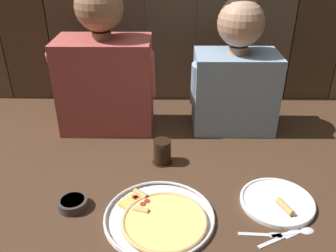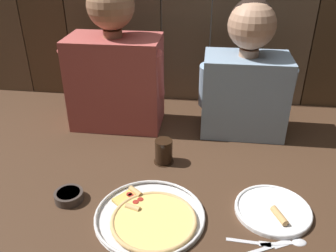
{
  "view_description": "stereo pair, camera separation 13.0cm",
  "coord_description": "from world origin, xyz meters",
  "px_view_note": "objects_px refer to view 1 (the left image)",
  "views": [
    {
      "loc": [
        -0.0,
        -1.04,
        0.81
      ],
      "look_at": [
        -0.01,
        0.1,
        0.18
      ],
      "focal_mm": 38.22,
      "sensor_mm": 36.0,
      "label": 1
    },
    {
      "loc": [
        0.13,
        -1.03,
        0.81
      ],
      "look_at": [
        -0.01,
        0.1,
        0.18
      ],
      "focal_mm": 38.22,
      "sensor_mm": 36.0,
      "label": 2
    }
  ],
  "objects_px": {
    "pizza_tray": "(161,218)",
    "diner_left": "(105,66)",
    "drinking_glass": "(163,152)",
    "dipping_bowl": "(74,203)",
    "diner_right": "(237,72)",
    "dinner_plate": "(278,202)"
  },
  "relations": [
    {
      "from": "pizza_tray",
      "to": "dipping_bowl",
      "type": "xyz_separation_m",
      "value": [
        -0.29,
        0.06,
        0.01
      ]
    },
    {
      "from": "pizza_tray",
      "to": "dipping_bowl",
      "type": "height_order",
      "value": "dipping_bowl"
    },
    {
      "from": "dipping_bowl",
      "to": "diner_right",
      "type": "distance_m",
      "value": 0.86
    },
    {
      "from": "diner_left",
      "to": "dinner_plate",
      "type": "bearing_deg",
      "value": -40.01
    },
    {
      "from": "drinking_glass",
      "to": "diner_right",
      "type": "xyz_separation_m",
      "value": [
        0.32,
        0.3,
        0.22
      ]
    },
    {
      "from": "pizza_tray",
      "to": "diner_left",
      "type": "bearing_deg",
      "value": 112.34
    },
    {
      "from": "drinking_glass",
      "to": "dipping_bowl",
      "type": "distance_m",
      "value": 0.39
    },
    {
      "from": "dipping_bowl",
      "to": "diner_right",
      "type": "relative_size",
      "value": 0.17
    },
    {
      "from": "dinner_plate",
      "to": "dipping_bowl",
      "type": "height_order",
      "value": "dinner_plate"
    },
    {
      "from": "dinner_plate",
      "to": "diner_left",
      "type": "xyz_separation_m",
      "value": [
        -0.64,
        0.54,
        0.28
      ]
    },
    {
      "from": "dinner_plate",
      "to": "dipping_bowl",
      "type": "distance_m",
      "value": 0.68
    },
    {
      "from": "drinking_glass",
      "to": "diner_left",
      "type": "bearing_deg",
      "value": 130.44
    },
    {
      "from": "pizza_tray",
      "to": "drinking_glass",
      "type": "bearing_deg",
      "value": 90.38
    },
    {
      "from": "dinner_plate",
      "to": "diner_right",
      "type": "bearing_deg",
      "value": 97.91
    },
    {
      "from": "drinking_glass",
      "to": "diner_left",
      "type": "height_order",
      "value": "diner_left"
    },
    {
      "from": "dinner_plate",
      "to": "diner_left",
      "type": "bearing_deg",
      "value": 139.99
    },
    {
      "from": "dipping_bowl",
      "to": "dinner_plate",
      "type": "bearing_deg",
      "value": 1.83
    },
    {
      "from": "pizza_tray",
      "to": "drinking_glass",
      "type": "relative_size",
      "value": 3.62
    },
    {
      "from": "dinner_plate",
      "to": "diner_right",
      "type": "xyz_separation_m",
      "value": [
        -0.08,
        0.54,
        0.26
      ]
    },
    {
      "from": "pizza_tray",
      "to": "dinner_plate",
      "type": "distance_m",
      "value": 0.4
    },
    {
      "from": "diner_left",
      "to": "diner_right",
      "type": "height_order",
      "value": "diner_left"
    },
    {
      "from": "dipping_bowl",
      "to": "diner_right",
      "type": "xyz_separation_m",
      "value": [
        0.6,
        0.56,
        0.25
      ]
    }
  ]
}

